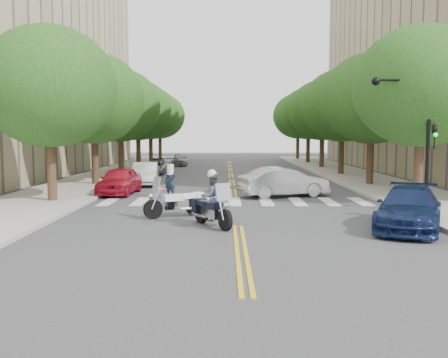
{
  "coord_description": "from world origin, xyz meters",
  "views": [
    {
      "loc": [
        -0.46,
        -17.84,
        3.35
      ],
      "look_at": [
        -0.52,
        4.59,
        1.3
      ],
      "focal_mm": 40.0,
      "sensor_mm": 36.0,
      "label": 1
    }
  ],
  "objects_px": {
    "officer_standing": "(170,182)",
    "convertible": "(284,182)",
    "motorcycle_police": "(211,201)",
    "sedan_blue": "(409,208)",
    "motorcycle_parked": "(179,202)"
  },
  "relations": [
    {
      "from": "motorcycle_police",
      "to": "motorcycle_parked",
      "type": "distance_m",
      "value": 2.5
    },
    {
      "from": "motorcycle_parked",
      "to": "sedan_blue",
      "type": "xyz_separation_m",
      "value": [
        8.31,
        -2.59,
        0.16
      ]
    },
    {
      "from": "convertible",
      "to": "sedan_blue",
      "type": "distance_m",
      "value": 9.6
    },
    {
      "from": "motorcycle_police",
      "to": "sedan_blue",
      "type": "relative_size",
      "value": 0.46
    },
    {
      "from": "motorcycle_parked",
      "to": "officer_standing",
      "type": "height_order",
      "value": "officer_standing"
    },
    {
      "from": "convertible",
      "to": "officer_standing",
      "type": "bearing_deg",
      "value": 76.23
    },
    {
      "from": "convertible",
      "to": "motorcycle_police",
      "type": "bearing_deg",
      "value": 137.92
    },
    {
      "from": "convertible",
      "to": "sedan_blue",
      "type": "bearing_deg",
      "value": -178.6
    },
    {
      "from": "officer_standing",
      "to": "sedan_blue",
      "type": "xyz_separation_m",
      "value": [
        9.31,
        -8.46,
        -0.11
      ]
    },
    {
      "from": "officer_standing",
      "to": "convertible",
      "type": "xyz_separation_m",
      "value": [
        5.98,
        0.54,
        -0.06
      ]
    },
    {
      "from": "motorcycle_police",
      "to": "officer_standing",
      "type": "height_order",
      "value": "motorcycle_police"
    },
    {
      "from": "motorcycle_parked",
      "to": "sedan_blue",
      "type": "distance_m",
      "value": 8.7
    },
    {
      "from": "motorcycle_police",
      "to": "sedan_blue",
      "type": "bearing_deg",
      "value": 145.54
    },
    {
      "from": "motorcycle_police",
      "to": "officer_standing",
      "type": "bearing_deg",
      "value": -103.81
    },
    {
      "from": "officer_standing",
      "to": "convertible",
      "type": "bearing_deg",
      "value": 31.12
    }
  ]
}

